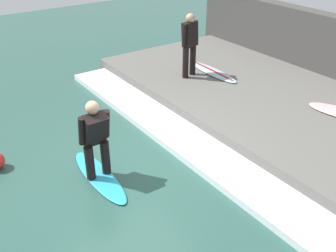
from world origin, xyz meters
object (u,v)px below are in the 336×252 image
at_px(surfboard_riding, 99,176).
at_px(surfer_waiting_near, 190,42).
at_px(surfer_riding, 95,136).
at_px(surfboard_waiting_near, 213,72).

distance_m(surfboard_riding, surfer_waiting_near, 4.71).
xyz_separation_m(surfer_riding, surfboard_waiting_near, (4.58, 2.09, -0.51)).
relative_size(surfer_riding, surfer_waiting_near, 0.90).
relative_size(surfboard_riding, surfboard_waiting_near, 1.01).
bearing_deg(surfer_waiting_near, surfer_riding, -149.34).
height_order(surfboard_riding, surfboard_waiting_near, surfboard_waiting_near).
bearing_deg(surfer_waiting_near, surfboard_waiting_near, -17.72).
xyz_separation_m(surfboard_riding, surfer_riding, (0.00, 0.00, 0.87)).
relative_size(surfer_riding, surfboard_waiting_near, 0.79).
distance_m(surfboard_riding, surfboard_waiting_near, 5.05).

